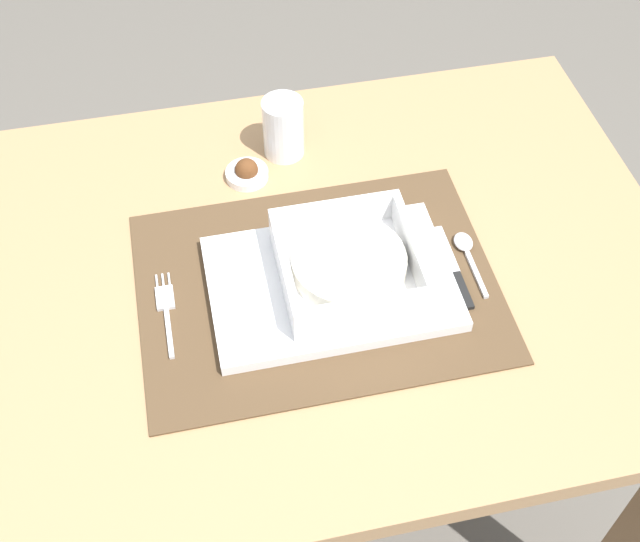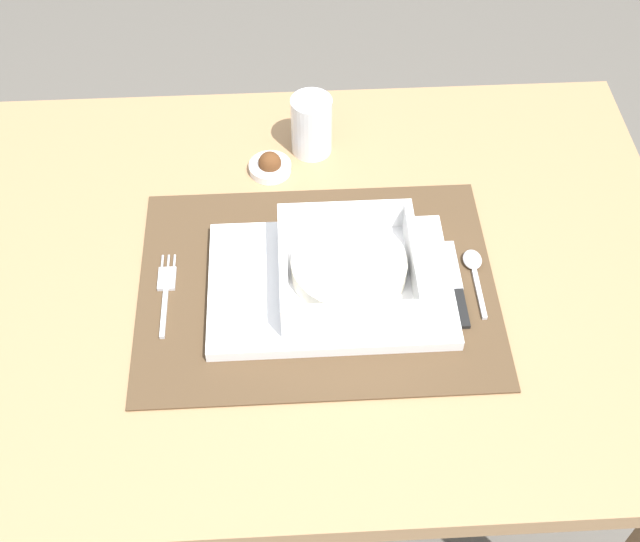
{
  "view_description": "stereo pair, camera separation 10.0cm",
  "coord_description": "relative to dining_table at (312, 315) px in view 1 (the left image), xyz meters",
  "views": [
    {
      "loc": [
        -0.13,
        -0.65,
        1.52
      ],
      "look_at": [
        0.0,
        -0.03,
        0.75
      ],
      "focal_mm": 45.78,
      "sensor_mm": 36.0,
      "label": 1
    },
    {
      "loc": [
        -0.03,
        -0.67,
        1.52
      ],
      "look_at": [
        0.0,
        -0.03,
        0.75
      ],
      "focal_mm": 45.78,
      "sensor_mm": 36.0,
      "label": 2
    }
  ],
  "objects": [
    {
      "name": "ground_plane",
      "position": [
        0.0,
        0.0,
        -0.61
      ],
      "size": [
        6.0,
        6.0,
        0.0
      ],
      "primitive_type": "plane",
      "color": "#59544C"
    },
    {
      "name": "dining_table",
      "position": [
        0.0,
        0.0,
        0.0
      ],
      "size": [
        0.95,
        0.7,
        0.72
      ],
      "color": "#A37A51",
      "rests_on": "ground"
    },
    {
      "name": "placemat",
      "position": [
        0.0,
        -0.03,
        0.11
      ],
      "size": [
        0.45,
        0.33,
        0.0
      ],
      "primitive_type": "cube",
      "color": "#4C3823",
      "rests_on": "dining_table"
    },
    {
      "name": "serving_plate",
      "position": [
        0.02,
        -0.04,
        0.12
      ],
      "size": [
        0.3,
        0.2,
        0.02
      ],
      "primitive_type": "cube",
      "color": "white",
      "rests_on": "placemat"
    },
    {
      "name": "porridge_bowl",
      "position": [
        0.04,
        -0.04,
        0.14
      ],
      "size": [
        0.17,
        0.17,
        0.05
      ],
      "color": "white",
      "rests_on": "serving_plate"
    },
    {
      "name": "fork",
      "position": [
        -0.19,
        -0.03,
        0.11
      ],
      "size": [
        0.02,
        0.13,
        0.0
      ],
      "rotation": [
        0.0,
        0.0,
        -0.06
      ],
      "color": "silver",
      "rests_on": "placemat"
    },
    {
      "name": "spoon",
      "position": [
        0.2,
        -0.02,
        0.11
      ],
      "size": [
        0.02,
        0.11,
        0.01
      ],
      "rotation": [
        0.0,
        0.0,
        -0.07
      ],
      "color": "silver",
      "rests_on": "placemat"
    },
    {
      "name": "butter_knife",
      "position": [
        0.17,
        -0.05,
        0.11
      ],
      "size": [
        0.01,
        0.14,
        0.01
      ],
      "rotation": [
        0.0,
        0.0,
        0.07
      ],
      "color": "black",
      "rests_on": "placemat"
    },
    {
      "name": "drinking_glass",
      "position": [
        0.01,
        0.22,
        0.15
      ],
      "size": [
        0.06,
        0.06,
        0.09
      ],
      "color": "white",
      "rests_on": "dining_table"
    },
    {
      "name": "condiment_saucer",
      "position": [
        -0.06,
        0.18,
        0.12
      ],
      "size": [
        0.06,
        0.06,
        0.03
      ],
      "color": "white",
      "rests_on": "dining_table"
    }
  ]
}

